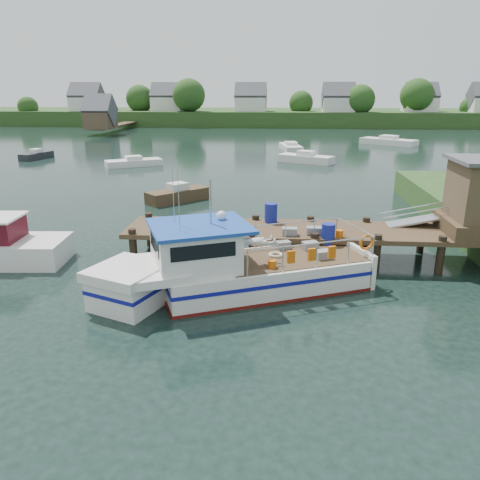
# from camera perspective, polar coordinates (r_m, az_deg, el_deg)

# --- Properties ---
(ground_plane) EXTENTS (160.00, 160.00, 0.00)m
(ground_plane) POSITION_cam_1_polar(r_m,az_deg,el_deg) (20.65, 3.10, -2.22)
(ground_plane) COLOR black
(far_shore) EXTENTS (140.00, 42.55, 9.22)m
(far_shore) POSITION_cam_1_polar(r_m,az_deg,el_deg) (101.88, 4.41, 15.06)
(far_shore) COLOR #2A491E
(far_shore) RESTS_ON ground
(dock) EXTENTS (16.60, 3.00, 4.78)m
(dock) POSITION_cam_1_polar(r_m,az_deg,el_deg) (20.91, 21.37, 3.23)
(dock) COLOR #453320
(dock) RESTS_ON ground
(lobster_boat) EXTENTS (10.13, 6.23, 5.04)m
(lobster_boat) POSITION_cam_1_polar(r_m,az_deg,el_deg) (16.89, -1.13, -3.57)
(lobster_boat) COLOR silver
(lobster_boat) RESTS_ON ground
(moored_rowboat) EXTENTS (4.01, 4.01, 1.23)m
(moored_rowboat) POSITION_cam_1_polar(r_m,az_deg,el_deg) (31.36, -7.59, 5.53)
(moored_rowboat) COLOR #453320
(moored_rowboat) RESTS_ON ground
(moored_far) EXTENTS (7.33, 6.38, 1.24)m
(moored_far) POSITION_cam_1_polar(r_m,az_deg,el_deg) (66.71, 17.65, 11.40)
(moored_far) COLOR silver
(moored_far) RESTS_ON ground
(moored_a) EXTENTS (5.50, 4.16, 0.98)m
(moored_a) POSITION_cam_1_polar(r_m,az_deg,el_deg) (46.90, -12.82, 9.23)
(moored_a) COLOR silver
(moored_a) RESTS_ON ground
(moored_b) EXTENTS (5.75, 4.27, 1.22)m
(moored_b) POSITION_cam_1_polar(r_m,az_deg,el_deg) (48.19, 8.01, 9.83)
(moored_b) COLOR silver
(moored_b) RESTS_ON ground
(moored_d) EXTENTS (2.89, 6.07, 0.99)m
(moored_d) POSITION_cam_1_polar(r_m,az_deg,el_deg) (58.60, 6.19, 11.23)
(moored_d) COLOR silver
(moored_d) RESTS_ON ground
(moored_e) EXTENTS (2.29, 4.08, 1.07)m
(moored_e) POSITION_cam_1_polar(r_m,az_deg,el_deg) (54.95, -23.57, 9.45)
(moored_e) COLOR black
(moored_e) RESTS_ON ground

